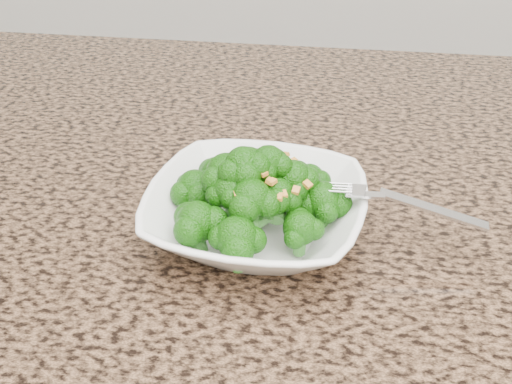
# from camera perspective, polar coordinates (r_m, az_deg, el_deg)

# --- Properties ---
(granite_counter) EXTENTS (1.64, 1.04, 0.03)m
(granite_counter) POSITION_cam_1_polar(r_m,az_deg,el_deg) (0.64, 7.06, -4.82)
(granite_counter) COLOR brown
(granite_counter) RESTS_ON cabinet
(bowl) EXTENTS (0.22, 0.22, 0.05)m
(bowl) POSITION_cam_1_polar(r_m,az_deg,el_deg) (0.61, 0.00, -1.96)
(bowl) COLOR white
(bowl) RESTS_ON granite_counter
(broccoli_pile) EXTENTS (0.18, 0.18, 0.07)m
(broccoli_pile) POSITION_cam_1_polar(r_m,az_deg,el_deg) (0.58, 0.00, 2.80)
(broccoli_pile) COLOR #175A0A
(broccoli_pile) RESTS_ON bowl
(garlic_topping) EXTENTS (0.11, 0.11, 0.01)m
(garlic_topping) POSITION_cam_1_polar(r_m,az_deg,el_deg) (0.56, 0.00, 5.98)
(garlic_topping) COLOR gold
(garlic_topping) RESTS_ON broccoli_pile
(fork) EXTENTS (0.17, 0.05, 0.01)m
(fork) POSITION_cam_1_polar(r_m,az_deg,el_deg) (0.59, 10.83, -0.33)
(fork) COLOR silver
(fork) RESTS_ON bowl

